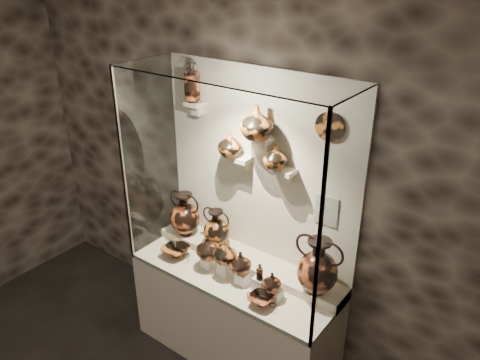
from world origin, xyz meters
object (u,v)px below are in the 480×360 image
Objects in this scene: jug_b at (225,252)px; ovoid_vase_c at (275,157)px; kylix_left at (176,251)px; kylix_right at (261,299)px; lekythos_tall at (192,80)px; amphora_left at (185,214)px; lekythos_small at (260,271)px; ovoid_vase_b at (257,122)px; amphora_mid at (216,228)px; amphora_right at (318,266)px; ovoid_vase_a at (230,144)px; jug_e at (272,281)px; jug_a at (208,247)px; jug_c at (241,262)px.

ovoid_vase_c is (0.25, 0.27, 0.75)m from jug_b.
kylix_left is 1.22m from ovoid_vase_c.
jug_b is 0.83× the size of kylix_right.
jug_b is 0.57× the size of lekythos_tall.
kylix_right is at bearing -12.06° from amphora_left.
lekythos_tall is (-0.03, 0.32, 1.35)m from kylix_left.
kylix_right is (0.09, -0.11, -0.14)m from lekythos_small.
lekythos_tall reaches higher than ovoid_vase_b.
jug_b is 0.32m from lekythos_small.
amphora_mid is 2.28× the size of lekythos_small.
ovoid_vase_a reaches higher than amphora_right.
amphora_left is 1.99× the size of ovoid_vase_a.
ovoid_vase_c is at bearing 20.88° from ovoid_vase_a.
ovoid_vase_b reaches higher than amphora_left.
kylix_right is (-0.02, -0.11, -0.10)m from jug_e.
ovoid_vase_a is (0.02, 0.26, 0.79)m from jug_a.
amphora_right reaches higher than amphora_left.
amphora_mid reaches higher than kylix_left.
jug_b is 1.34× the size of lekythos_small.
ovoid_vase_c is at bearing 24.82° from ovoid_vase_b.
amphora_left is at bearing -152.20° from ovoid_vase_a.
jug_b is (0.27, -0.23, -0.01)m from amphora_mid.
amphora_left is at bearing 163.84° from jug_a.
ovoid_vase_a reaches higher than kylix_left.
lekythos_tall is (-0.66, 0.27, 1.23)m from jug_c.
jug_b is at bearing -40.41° from ovoid_vase_a.
jug_c is 0.90× the size of ovoid_vase_a.
amphora_mid is at bearing 175.62° from ovoid_vase_c.
jug_a is at bearing 176.12° from kylix_right.
kylix_left is at bearing -165.73° from amphora_right.
ovoid_vase_b reaches higher than amphora_mid.
kylix_left is (-0.22, -0.26, -0.18)m from amphora_mid.
lekythos_tall is (-1.21, 0.11, 1.12)m from amphora_right.
amphora_right is at bearing 14.52° from ovoid_vase_a.
kylix_right is (0.27, -0.12, -0.13)m from jug_c.
ovoid_vase_c is at bearing 9.47° from amphora_left.
ovoid_vase_b is (0.28, 0.24, 1.01)m from jug_a.
jug_e is 0.89m from ovoid_vase_c.
lekythos_small is 1.51m from lekythos_tall.
amphora_left reaches higher than kylix_left.
ovoid_vase_c is (0.78, -0.02, -0.43)m from lekythos_tall.
amphora_left reaches higher than jug_e.
jug_c reaches higher than kylix_right.
ovoid_vase_b is at bearing 137.68° from kylix_right.
amphora_left is at bearing 169.53° from kylix_right.
lekythos_tall reaches higher than ovoid_vase_a.
ovoid_vase_c reaches higher than kylix_left.
ovoid_vase_a reaches higher than lekythos_small.
jug_e is (0.70, -0.23, -0.08)m from amphora_mid.
ovoid_vase_a is (-0.83, 0.08, 0.70)m from amphora_right.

